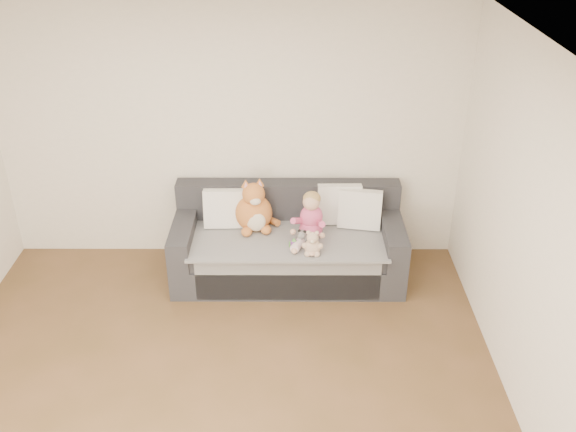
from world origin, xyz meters
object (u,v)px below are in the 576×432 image
at_px(toddler, 310,220).
at_px(teddy_bear, 312,245).
at_px(sofa, 288,246).
at_px(plush_cat, 254,210).
at_px(sippy_cup, 294,243).

distance_m(toddler, teddy_bear, 0.30).
height_order(sofa, plush_cat, plush_cat).
height_order(teddy_bear, sippy_cup, teddy_bear).
bearing_deg(sofa, teddy_bear, -61.18).
xyz_separation_m(toddler, sippy_cup, (-0.15, -0.18, -0.14)).
bearing_deg(sippy_cup, sofa, 100.36).
bearing_deg(sippy_cup, teddy_bear, -29.98).
bearing_deg(toddler, teddy_bear, -73.46).
bearing_deg(plush_cat, sofa, -23.15).
relative_size(plush_cat, sippy_cup, 5.13).
bearing_deg(sofa, plush_cat, 168.89).
bearing_deg(toddler, sippy_cup, -115.98).
bearing_deg(plush_cat, teddy_bear, -52.48).
distance_m(teddy_bear, sippy_cup, 0.19).
relative_size(sofa, toddler, 4.53).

